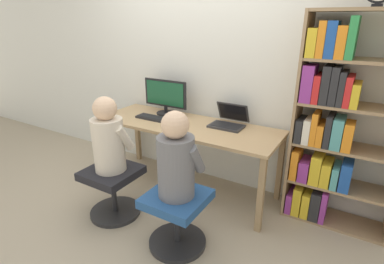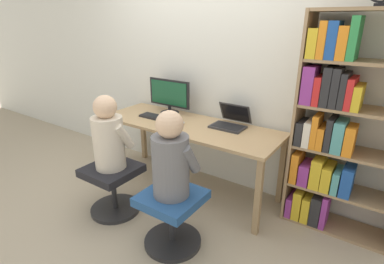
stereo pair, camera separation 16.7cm
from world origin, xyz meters
The scene contains 12 objects.
ground_plane centered at (0.00, 0.00, 0.00)m, with size 14.00×14.00×0.00m, color tan.
wall_back centered at (0.00, 0.72, 1.30)m, with size 10.00×0.05×2.60m.
desk centered at (0.00, 0.33, 0.66)m, with size 1.89×0.66×0.73m.
desktop_monitor centered at (-0.38, 0.51, 0.92)m, with size 0.53×0.21×0.38m.
laptop centered at (0.39, 0.50, 0.77)m, with size 0.32×0.31×0.21m.
keyboard centered at (-0.34, 0.29, 0.74)m, with size 0.45×0.14×0.03m.
computer_mouse_by_keyboard centered at (-0.04, 0.27, 0.74)m, with size 0.06×0.10×0.03m.
office_chair_left centered at (-0.33, -0.41, 0.28)m, with size 0.46×0.46×0.46m.
office_chair_right centered at (0.40, -0.45, 0.28)m, with size 0.46×0.46×0.46m.
person_at_monitor centered at (-0.33, -0.40, 0.76)m, with size 0.33×0.30×0.66m.
person_at_laptop centered at (0.40, -0.45, 0.76)m, with size 0.34×0.31×0.66m.
bookshelf centered at (1.32, 0.49, 0.86)m, with size 0.85×0.33×1.79m.
Camera 2 is at (1.64, -1.98, 1.71)m, focal length 28.00 mm.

